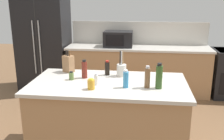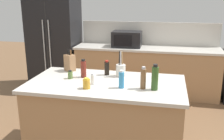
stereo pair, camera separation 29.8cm
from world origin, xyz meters
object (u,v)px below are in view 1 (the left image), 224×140
utensil_crock (121,70)px  soy_sauce_bottle (107,68)px  knife_block (68,64)px  salt_shaker (96,80)px  olive_oil_bottle (159,77)px  vinegar_bottle (84,69)px  pepper_grinder (147,77)px  microwave (118,39)px  spice_jar_oregano (71,76)px  honey_jar (91,84)px  dish_soap_bottle (126,79)px  refrigerator (44,44)px

utensil_crock → soy_sauce_bottle: bearing=173.8°
knife_block → salt_shaker: bearing=-14.6°
soy_sauce_bottle → olive_oil_bottle: (0.63, -0.42, 0.04)m
knife_block → soy_sauce_bottle: 0.54m
vinegar_bottle → pepper_grinder: size_ratio=0.92×
microwave → spice_jar_oregano: (-0.36, -2.15, -0.10)m
knife_block → vinegar_bottle: 0.35m
salt_shaker → pepper_grinder: bearing=-1.9°
spice_jar_oregano → honey_jar: bearing=-44.5°
knife_block → pepper_grinder: size_ratio=1.17×
microwave → salt_shaker: 2.31m
microwave → utensil_crock: size_ratio=1.75×
knife_block → spice_jar_oregano: knife_block is taller
olive_oil_bottle → dish_soap_bottle: (-0.36, -0.02, -0.04)m
salt_shaker → spice_jar_oregano: 0.36m
knife_block → dish_soap_bottle: (0.80, -0.52, -0.02)m
utensil_crock → pepper_grinder: utensil_crock is taller
utensil_crock → dish_soap_bottle: utensil_crock is taller
honey_jar → vinegar_bottle: bearing=112.4°
knife_block → refrigerator: bearing=150.7°
knife_block → soy_sauce_bottle: bearing=22.9°
microwave → olive_oil_bottle: microwave is taller
olive_oil_bottle → honey_jar: size_ratio=2.37×
refrigerator → salt_shaker: refrigerator is taller
soy_sauce_bottle → honey_jar: bearing=-100.9°
vinegar_bottle → olive_oil_bottle: (0.89, -0.27, 0.03)m
utensil_crock → dish_soap_bottle: 0.42m
refrigerator → microwave: (1.54, -0.05, 0.15)m
knife_block → spice_jar_oregano: (0.13, -0.32, -0.07)m
refrigerator → spice_jar_oregano: size_ratio=18.07×
vinegar_bottle → honey_jar: (0.16, -0.38, -0.05)m
utensil_crock → honey_jar: (-0.29, -0.52, -0.03)m
olive_oil_bottle → honey_jar: bearing=-171.0°
utensil_crock → vinegar_bottle: size_ratio=1.39×
olive_oil_bottle → honey_jar: (-0.73, -0.12, -0.08)m
vinegar_bottle → honey_jar: size_ratio=1.90×
olive_oil_bottle → dish_soap_bottle: size_ratio=1.41×
vinegar_bottle → dish_soap_bottle: (0.53, -0.28, -0.01)m
refrigerator → pepper_grinder: refrigerator is taller
knife_block → pepper_grinder: (1.03, -0.49, 0.00)m
microwave → knife_block: 1.90m
spice_jar_oregano → salt_shaker: bearing=-24.9°
olive_oil_bottle → refrigerator: bearing=132.8°
dish_soap_bottle → spice_jar_oregano: bearing=163.7°
salt_shaker → vinegar_bottle: (-0.19, 0.24, 0.05)m
soy_sauce_bottle → honey_jar: size_ratio=1.58×
refrigerator → olive_oil_bottle: (2.21, -2.38, 0.13)m
microwave → knife_block: size_ratio=1.93×
refrigerator → soy_sauce_bottle: refrigerator is taller
pepper_grinder → dish_soap_bottle: bearing=-174.2°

